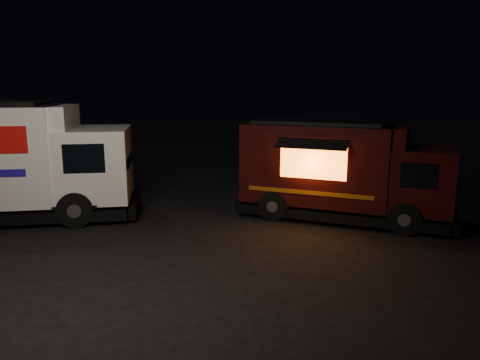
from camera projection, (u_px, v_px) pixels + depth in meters
The scene contains 3 objects.
ground at pixel (162, 249), 11.40m from camera, with size 80.00×80.00×0.00m, color black.
white_truck at pixel (3, 162), 13.63m from camera, with size 7.63×2.60×3.46m, color white, non-canonical shape.
red_truck at pixel (346, 170), 13.77m from camera, with size 6.23×2.29×2.90m, color black, non-canonical shape.
Camera 1 is at (2.57, -10.69, 3.95)m, focal length 35.00 mm.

